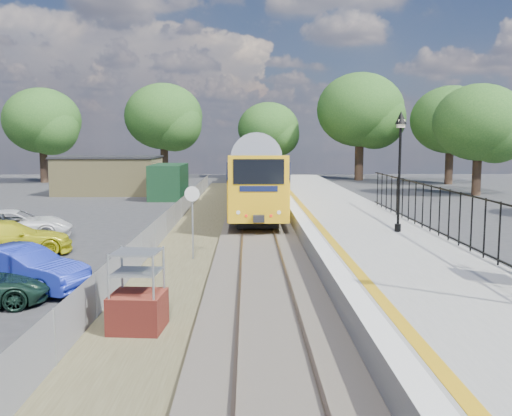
{
  "coord_description": "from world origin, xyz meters",
  "views": [
    {
      "loc": [
        -0.5,
        -15.61,
        4.37
      ],
      "look_at": [
        -0.19,
        4.51,
        2.0
      ],
      "focal_mm": 40.0,
      "sensor_mm": 36.0,
      "label": 1
    }
  ],
  "objects_px": {
    "car_blue": "(20,269)",
    "car_yellow": "(8,238)",
    "victorian_lamp_north": "(400,143)",
    "train": "(253,167)",
    "brick_plinth": "(137,293)",
    "car_white": "(15,225)",
    "speed_sign": "(192,210)"
  },
  "relations": [
    {
      "from": "car_blue",
      "to": "car_yellow",
      "type": "bearing_deg",
      "value": 44.83
    },
    {
      "from": "victorian_lamp_north",
      "to": "train",
      "type": "height_order",
      "value": "victorian_lamp_north"
    },
    {
      "from": "brick_plinth",
      "to": "car_blue",
      "type": "height_order",
      "value": "brick_plinth"
    },
    {
      "from": "train",
      "to": "brick_plinth",
      "type": "xyz_separation_m",
      "value": [
        -3.01,
        -32.68,
        -1.42
      ]
    },
    {
      "from": "brick_plinth",
      "to": "car_blue",
      "type": "distance_m",
      "value": 5.42
    },
    {
      "from": "victorian_lamp_north",
      "to": "car_white",
      "type": "relative_size",
      "value": 0.94
    },
    {
      "from": "car_yellow",
      "to": "brick_plinth",
      "type": "bearing_deg",
      "value": -163.89
    },
    {
      "from": "victorian_lamp_north",
      "to": "speed_sign",
      "type": "height_order",
      "value": "victorian_lamp_north"
    },
    {
      "from": "train",
      "to": "brick_plinth",
      "type": "distance_m",
      "value": 32.85
    },
    {
      "from": "victorian_lamp_north",
      "to": "car_blue",
      "type": "bearing_deg",
      "value": -156.75
    },
    {
      "from": "victorian_lamp_north",
      "to": "speed_sign",
      "type": "distance_m",
      "value": 8.23
    },
    {
      "from": "speed_sign",
      "to": "car_white",
      "type": "relative_size",
      "value": 0.56
    },
    {
      "from": "victorian_lamp_north",
      "to": "car_yellow",
      "type": "height_order",
      "value": "victorian_lamp_north"
    },
    {
      "from": "car_white",
      "to": "car_blue",
      "type": "bearing_deg",
      "value": -171.24
    },
    {
      "from": "speed_sign",
      "to": "car_white",
      "type": "height_order",
      "value": "speed_sign"
    },
    {
      "from": "car_blue",
      "to": "car_white",
      "type": "distance_m",
      "value": 9.48
    },
    {
      "from": "car_yellow",
      "to": "car_white",
      "type": "xyz_separation_m",
      "value": [
        -1.13,
        3.45,
        0.0
      ]
    },
    {
      "from": "train",
      "to": "speed_sign",
      "type": "relative_size",
      "value": 14.89
    },
    {
      "from": "victorian_lamp_north",
      "to": "speed_sign",
      "type": "relative_size",
      "value": 1.68
    },
    {
      "from": "brick_plinth",
      "to": "car_blue",
      "type": "xyz_separation_m",
      "value": [
        -4.08,
        3.55,
        -0.24
      ]
    },
    {
      "from": "victorian_lamp_north",
      "to": "car_blue",
      "type": "xyz_separation_m",
      "value": [
        -12.39,
        -5.33,
        -3.62
      ]
    },
    {
      "from": "brick_plinth",
      "to": "car_white",
      "type": "distance_m",
      "value": 14.54
    },
    {
      "from": "car_white",
      "to": "car_yellow",
      "type": "bearing_deg",
      "value": -175.91
    },
    {
      "from": "speed_sign",
      "to": "car_yellow",
      "type": "xyz_separation_m",
      "value": [
        -7.15,
        0.98,
        -1.18
      ]
    },
    {
      "from": "car_blue",
      "to": "car_yellow",
      "type": "distance_m",
      "value": 5.88
    },
    {
      "from": "brick_plinth",
      "to": "victorian_lamp_north",
      "type": "bearing_deg",
      "value": 46.88
    },
    {
      "from": "train",
      "to": "car_white",
      "type": "xyz_separation_m",
      "value": [
        -10.78,
        -20.39,
        -1.66
      ]
    },
    {
      "from": "train",
      "to": "car_white",
      "type": "distance_m",
      "value": 23.12
    },
    {
      "from": "car_blue",
      "to": "speed_sign",
      "type": "bearing_deg",
      "value": -27.68
    },
    {
      "from": "train",
      "to": "speed_sign",
      "type": "distance_m",
      "value": 24.94
    },
    {
      "from": "brick_plinth",
      "to": "train",
      "type": "bearing_deg",
      "value": 84.73
    },
    {
      "from": "speed_sign",
      "to": "car_white",
      "type": "bearing_deg",
      "value": 158.41
    }
  ]
}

